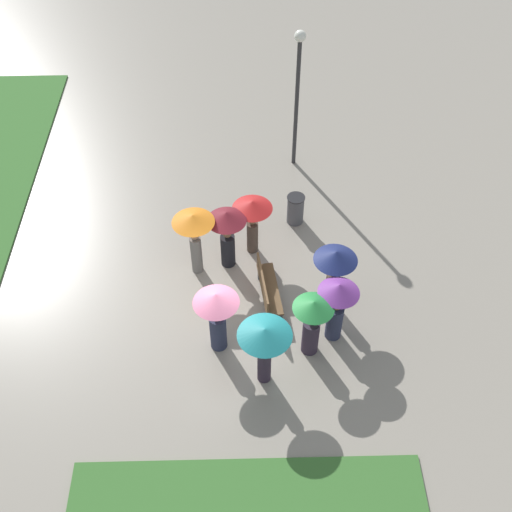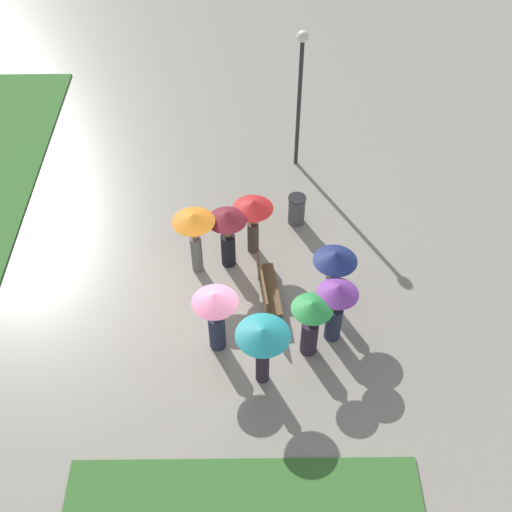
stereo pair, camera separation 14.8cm
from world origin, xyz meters
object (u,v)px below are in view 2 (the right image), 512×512
at_px(crowd_person_purple, 336,303).
at_px(crowd_person_teal, 263,341).
at_px(crowd_person_pink, 216,310).
at_px(crowd_person_navy, 334,267).
at_px(lamp_post, 300,83).
at_px(crowd_person_green, 311,320).
at_px(park_bench, 267,288).
at_px(crowd_person_red, 253,213).
at_px(crowd_person_maroon, 227,228).
at_px(crowd_person_orange, 194,229).
at_px(trash_bin, 297,210).

height_order(crowd_person_purple, crowd_person_teal, crowd_person_purple).
height_order(crowd_person_pink, crowd_person_navy, crowd_person_navy).
relative_size(lamp_post, crowd_person_green, 2.46).
bearing_deg(crowd_person_pink, lamp_post, -149.13).
bearing_deg(crowd_person_teal, park_bench, 7.68).
bearing_deg(crowd_person_pink, crowd_person_red, -146.62).
bearing_deg(crowd_person_navy, crowd_person_maroon, 0.88).
height_order(crowd_person_pink, crowd_person_orange, crowd_person_orange).
bearing_deg(crowd_person_pink, crowd_person_purple, 143.66).
xyz_separation_m(crowd_person_green, crowd_person_orange, (2.60, 2.74, 0.35)).
distance_m(crowd_person_pink, crowd_person_teal, 1.40).
bearing_deg(lamp_post, crowd_person_red, 160.08).
xyz_separation_m(lamp_post, crowd_person_teal, (-7.78, 1.17, -1.39)).
distance_m(crowd_person_navy, crowd_person_purple, 0.96).
bearing_deg(crowd_person_green, trash_bin, 135.27).
relative_size(lamp_post, trash_bin, 4.89).
xyz_separation_m(park_bench, crowd_person_red, (1.77, 0.33, 0.88)).
xyz_separation_m(trash_bin, crowd_person_navy, (-3.05, -0.68, 0.99)).
bearing_deg(crowd_person_purple, park_bench, -2.32).
relative_size(park_bench, crowd_person_green, 0.97).
bearing_deg(crowd_person_teal, crowd_person_orange, 37.33).
xyz_separation_m(trash_bin, crowd_person_red, (-1.10, 1.22, 0.90)).
bearing_deg(crowd_person_orange, crowd_person_navy, 11.62).
height_order(crowd_person_red, crowd_person_orange, crowd_person_orange).
distance_m(crowd_person_green, crowd_person_teal, 1.37).
height_order(crowd_person_orange, crowd_person_purple, crowd_person_orange).
bearing_deg(lamp_post, crowd_person_teal, 171.46).
height_order(park_bench, crowd_person_purple, crowd_person_purple).
height_order(crowd_person_maroon, crowd_person_teal, crowd_person_teal).
distance_m(crowd_person_green, crowd_person_purple, 0.73).
relative_size(trash_bin, crowd_person_red, 0.51).
distance_m(trash_bin, crowd_person_navy, 3.28).
bearing_deg(crowd_person_maroon, crowd_person_teal, 41.64).
xyz_separation_m(lamp_post, crowd_person_maroon, (-4.21, 2.00, -1.52)).
height_order(crowd_person_orange, crowd_person_teal, crowd_person_orange).
distance_m(crowd_person_green, crowd_person_pink, 2.15).
height_order(crowd_person_pink, crowd_person_teal, crowd_person_pink).
relative_size(park_bench, crowd_person_teal, 0.93).
height_order(crowd_person_red, crowd_person_teal, crowd_person_teal).
xyz_separation_m(crowd_person_red, crowd_person_orange, (-0.70, 1.46, 0.15)).
distance_m(crowd_person_navy, crowd_person_orange, 3.59).
distance_m(lamp_post, crowd_person_teal, 7.99).
xyz_separation_m(crowd_person_red, crowd_person_pink, (-3.12, 0.86, -0.02)).
relative_size(park_bench, lamp_post, 0.39).
distance_m(lamp_post, crowd_person_orange, 5.41).
relative_size(park_bench, crowd_person_maroon, 0.93).
xyz_separation_m(trash_bin, crowd_person_orange, (-1.79, 2.68, 1.05)).
bearing_deg(trash_bin, crowd_person_green, -179.25).
relative_size(crowd_person_pink, crowd_person_orange, 0.96).
xyz_separation_m(trash_bin, crowd_person_pink, (-4.22, 2.08, 0.88)).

